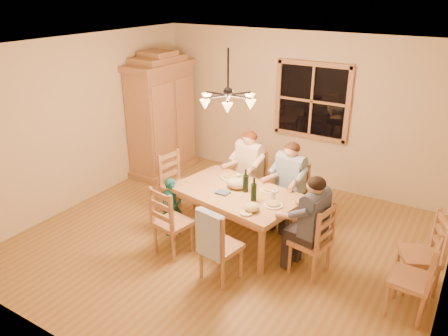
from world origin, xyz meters
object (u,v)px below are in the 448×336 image
Objects in this scene: chair_end_right at (310,252)px; adult_woman at (249,162)px; child at (172,207)px; chair_far_left at (248,193)px; chair_spare_front at (409,291)px; chair_near_left at (173,232)px; chair_spare_back at (417,266)px; armoire at (162,118)px; dining_table at (237,198)px; chandelier at (228,99)px; chair_far_right at (288,207)px; chair_end_left at (178,195)px; adult_slate_man at (313,214)px; wine_bottle_b at (254,189)px; chair_near_right at (221,257)px; adult_plaid_man at (290,175)px; wine_bottle_a at (246,181)px.

adult_woman is (-1.47, 1.08, 0.54)m from chair_end_right.
chair_end_right is at bearing -42.15° from child.
chair_far_left is 1.00× the size of chair_spare_front.
chair_near_left is 1.00× the size of chair_spare_back.
armoire is 1.23× the size of dining_table.
chair_near_left is 2.97m from chair_spare_front.
adult_woman is at bearing 102.47° from chandelier.
adult_woman reaches higher than chair_far_right.
chair_near_left is 1.00× the size of chair_end_left.
adult_woman is 2.81m from chair_spare_back.
chair_spare_front is 0.53m from chair_spare_back.
chair_spare_back is (2.67, -0.69, 0.00)m from chair_far_left.
adult_slate_man is 0.86m from wine_bottle_b.
wine_bottle_b is (1.51, -0.33, 0.62)m from chair_end_left.
chair_near_right is 1.13× the size of adult_woman.
adult_woman is 0.77m from adult_plaid_man.
adult_woman reaches higher than chair_near_left.
chair_end_left is 2.39m from chair_end_right.
chair_spare_front and chair_spare_back have the same top height.
chandelier is 1.61m from adult_woman.
chair_near_right is at bearing -93.10° from wine_bottle_b.
adult_plaid_man reaches higher than chair_far_left.
chair_end_right is at bearing -24.45° from armoire.
chair_end_left is (-1.65, -0.54, 0.00)m from chair_far_right.
armoire is 6.97× the size of wine_bottle_a.
adult_plaid_man is 0.88m from wine_bottle_b.
wine_bottle_a is at bearing 86.00° from chair_end_right.
chair_far_left is 1.63m from chair_near_left.
chandelier reaches higher than dining_table.
armoire is 2.63× the size of adult_plaid_man.
chair_near_left is 1.24m from wine_bottle_b.
adult_slate_man is at bearing -5.26° from wine_bottle_b.
chair_spare_back is (3.24, 0.54, -0.14)m from child.
chair_end_right and chair_spare_back have the same top height.
adult_slate_man is (1.18, -0.20, 0.18)m from dining_table.
adult_woman is 2.99m from chair_spare_front.
chair_spare_front is at bearing 17.04° from chair_near_left.
child reaches higher than dining_table.
chair_near_right is 1.12× the size of child.
wine_bottle_a is at bearing -28.46° from armoire.
adult_woman reaches higher than wine_bottle_a.
chair_spare_front is at bearing 165.11° from chair_far_left.
adult_slate_man is (3.66, -1.67, -0.22)m from armoire.
chair_far_left and chair_end_right have the same top height.
wine_bottle_a is at bearing 71.82° from chair_far_right.
armoire reaches higher than adult_plaid_man.
adult_slate_man is at bearing 153.43° from adult_woman.
chair_near_left is at bearing -130.02° from chandelier.
adult_slate_man is (1.24, -0.07, -1.24)m from chandelier.
chair_near_left and chair_end_left have the same top height.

